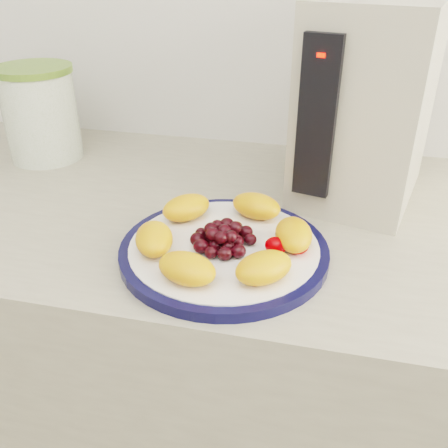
# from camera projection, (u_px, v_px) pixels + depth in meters

# --- Properties ---
(counter) EXTENTS (3.50, 0.60, 0.90)m
(counter) POSITION_uv_depth(u_px,v_px,m) (210.00, 393.00, 1.05)
(counter) COLOR #A7A08B
(counter) RESTS_ON floor
(cabinet_face) EXTENTS (3.48, 0.58, 0.84)m
(cabinet_face) POSITION_uv_depth(u_px,v_px,m) (210.00, 403.00, 1.06)
(cabinet_face) COLOR #886F52
(cabinet_face) RESTS_ON floor
(plate_rim) EXTENTS (0.29, 0.29, 0.01)m
(plate_rim) POSITION_uv_depth(u_px,v_px,m) (224.00, 251.00, 0.69)
(plate_rim) COLOR #0C0F37
(plate_rim) RESTS_ON counter
(plate_face) EXTENTS (0.26, 0.26, 0.02)m
(plate_face) POSITION_uv_depth(u_px,v_px,m) (224.00, 250.00, 0.69)
(plate_face) COLOR white
(plate_face) RESTS_ON counter
(canister) EXTENTS (0.18, 0.18, 0.17)m
(canister) POSITION_uv_depth(u_px,v_px,m) (41.00, 116.00, 0.96)
(canister) COLOR #42661B
(canister) RESTS_ON counter
(canister_lid) EXTENTS (0.18, 0.18, 0.01)m
(canister_lid) POSITION_uv_depth(u_px,v_px,m) (32.00, 69.00, 0.92)
(canister_lid) COLOR olive
(canister_lid) RESTS_ON canister
(appliance_body) EXTENTS (0.23, 0.28, 0.31)m
(appliance_body) POSITION_uv_depth(u_px,v_px,m) (368.00, 103.00, 0.79)
(appliance_body) COLOR #BBB5A0
(appliance_body) RESTS_ON counter
(appliance_panel) EXTENTS (0.06, 0.03, 0.23)m
(appliance_panel) POSITION_uv_depth(u_px,v_px,m) (317.00, 119.00, 0.70)
(appliance_panel) COLOR black
(appliance_panel) RESTS_ON appliance_body
(appliance_led) EXTENTS (0.01, 0.01, 0.01)m
(appliance_led) POSITION_uv_depth(u_px,v_px,m) (321.00, 55.00, 0.65)
(appliance_led) COLOR #FF0C05
(appliance_led) RESTS_ON appliance_panel
(fruit_plate) EXTENTS (0.25, 0.25, 0.04)m
(fruit_plate) POSITION_uv_depth(u_px,v_px,m) (225.00, 236.00, 0.67)
(fruit_plate) COLOR orange
(fruit_plate) RESTS_ON plate_face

